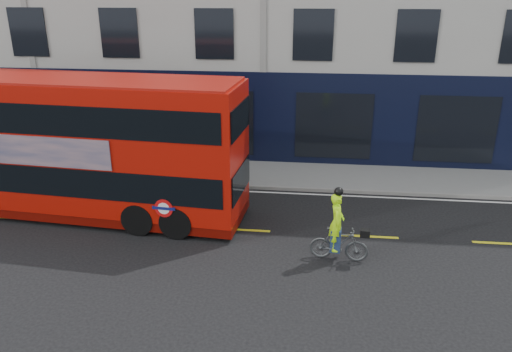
# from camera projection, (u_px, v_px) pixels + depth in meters

# --- Properties ---
(ground) EXTENTS (120.00, 120.00, 0.00)m
(ground) POSITION_uv_depth(u_px,v_px,m) (235.00, 253.00, 14.58)
(ground) COLOR black
(ground) RESTS_ON ground
(pavement) EXTENTS (60.00, 3.00, 0.12)m
(pavement) POSITION_uv_depth(u_px,v_px,m) (259.00, 174.00, 20.59)
(pavement) COLOR gray
(pavement) RESTS_ON ground
(kerb) EXTENTS (60.00, 0.12, 0.13)m
(kerb) POSITION_uv_depth(u_px,v_px,m) (255.00, 187.00, 19.20)
(kerb) COLOR gray
(kerb) RESTS_ON ground
(road_edge_line) EXTENTS (58.00, 0.10, 0.01)m
(road_edge_line) POSITION_uv_depth(u_px,v_px,m) (254.00, 192.00, 18.94)
(road_edge_line) COLOR silver
(road_edge_line) RESTS_ON ground
(lane_dashes) EXTENTS (58.00, 0.12, 0.01)m
(lane_dashes) POSITION_uv_depth(u_px,v_px,m) (242.00, 230.00, 15.97)
(lane_dashes) COLOR gold
(lane_dashes) RESTS_ON ground
(bus) EXTENTS (11.68, 3.54, 4.64)m
(bus) POSITION_uv_depth(u_px,v_px,m) (72.00, 146.00, 16.43)
(bus) COLOR #A91006
(bus) RESTS_ON ground
(cyclist) EXTENTS (1.69, 0.65, 2.22)m
(cyclist) POSITION_uv_depth(u_px,v_px,m) (338.00, 236.00, 13.99)
(cyclist) COLOR #474A4C
(cyclist) RESTS_ON ground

